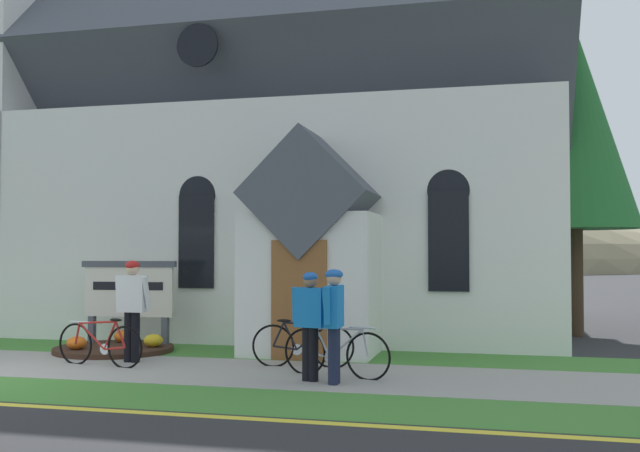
{
  "coord_description": "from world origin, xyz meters",
  "views": [
    {
      "loc": [
        7.88,
        -9.28,
        1.91
      ],
      "look_at": [
        4.84,
        3.15,
        2.35
      ],
      "focal_mm": 40.9,
      "sensor_mm": 36.0,
      "label": 1
    }
  ],
  "objects_px": {
    "bicycle_yellow": "(100,344)",
    "bicycle_green": "(302,345)",
    "cyclist_in_yellow_jersey": "(310,318)",
    "church_sign": "(129,291)",
    "cyclist_in_orange_jersey": "(132,302)",
    "bicycle_orange": "(335,352)",
    "cyclist_in_red_jersey": "(334,317)",
    "roadside_conifer": "(574,125)"
  },
  "relations": [
    {
      "from": "cyclist_in_red_jersey",
      "to": "cyclist_in_yellow_jersey",
      "type": "distance_m",
      "value": 0.42
    },
    {
      "from": "roadside_conifer",
      "to": "cyclist_in_red_jersey",
      "type": "bearing_deg",
      "value": -119.46
    },
    {
      "from": "church_sign",
      "to": "cyclist_in_yellow_jersey",
      "type": "bearing_deg",
      "value": -31.47
    },
    {
      "from": "bicycle_yellow",
      "to": "church_sign",
      "type": "bearing_deg",
      "value": 106.87
    },
    {
      "from": "bicycle_green",
      "to": "bicycle_orange",
      "type": "bearing_deg",
      "value": -47.02
    },
    {
      "from": "bicycle_orange",
      "to": "roadside_conifer",
      "type": "xyz_separation_m",
      "value": [
        4.1,
        6.44,
        4.38
      ]
    },
    {
      "from": "church_sign",
      "to": "cyclist_in_orange_jersey",
      "type": "distance_m",
      "value": 1.93
    },
    {
      "from": "bicycle_orange",
      "to": "bicycle_green",
      "type": "relative_size",
      "value": 1.03
    },
    {
      "from": "bicycle_yellow",
      "to": "cyclist_in_yellow_jersey",
      "type": "bearing_deg",
      "value": -8.37
    },
    {
      "from": "cyclist_in_orange_jersey",
      "to": "roadside_conifer",
      "type": "distance_m",
      "value": 10.45
    },
    {
      "from": "cyclist_in_orange_jersey",
      "to": "cyclist_in_red_jersey",
      "type": "bearing_deg",
      "value": -17.02
    },
    {
      "from": "bicycle_yellow",
      "to": "cyclist_in_yellow_jersey",
      "type": "height_order",
      "value": "cyclist_in_yellow_jersey"
    },
    {
      "from": "bicycle_yellow",
      "to": "cyclist_in_yellow_jersey",
      "type": "relative_size",
      "value": 1.08
    },
    {
      "from": "bicycle_yellow",
      "to": "bicycle_green",
      "type": "height_order",
      "value": "bicycle_yellow"
    },
    {
      "from": "cyclist_in_red_jersey",
      "to": "roadside_conifer",
      "type": "height_order",
      "value": "roadside_conifer"
    },
    {
      "from": "cyclist_in_yellow_jersey",
      "to": "cyclist_in_red_jersey",
      "type": "bearing_deg",
      "value": -20.28
    },
    {
      "from": "church_sign",
      "to": "bicycle_green",
      "type": "relative_size",
      "value": 1.15
    },
    {
      "from": "cyclist_in_yellow_jersey",
      "to": "roadside_conifer",
      "type": "relative_size",
      "value": 0.22
    },
    {
      "from": "bicycle_orange",
      "to": "bicycle_yellow",
      "type": "xyz_separation_m",
      "value": [
        -4.02,
        0.09,
        -0.01
      ]
    },
    {
      "from": "roadside_conifer",
      "to": "bicycle_yellow",
      "type": "bearing_deg",
      "value": -141.95
    },
    {
      "from": "church_sign",
      "to": "cyclist_in_yellow_jersey",
      "type": "relative_size",
      "value": 1.22
    },
    {
      "from": "cyclist_in_red_jersey",
      "to": "cyclist_in_yellow_jersey",
      "type": "bearing_deg",
      "value": 159.72
    },
    {
      "from": "bicycle_green",
      "to": "roadside_conifer",
      "type": "distance_m",
      "value": 8.64
    },
    {
      "from": "bicycle_orange",
      "to": "cyclist_in_red_jersey",
      "type": "distance_m",
      "value": 0.85
    },
    {
      "from": "bicycle_orange",
      "to": "roadside_conifer",
      "type": "bearing_deg",
      "value": 57.54
    },
    {
      "from": "church_sign",
      "to": "bicycle_orange",
      "type": "xyz_separation_m",
      "value": [
        4.67,
        -2.23,
        -0.74
      ]
    },
    {
      "from": "church_sign",
      "to": "cyclist_in_red_jersey",
      "type": "height_order",
      "value": "church_sign"
    },
    {
      "from": "bicycle_orange",
      "to": "bicycle_yellow",
      "type": "relative_size",
      "value": 1.02
    },
    {
      "from": "bicycle_orange",
      "to": "cyclist_in_orange_jersey",
      "type": "distance_m",
      "value": 3.79
    },
    {
      "from": "church_sign",
      "to": "cyclist_in_yellow_jersey",
      "type": "xyz_separation_m",
      "value": [
        4.39,
        -2.69,
        -0.18
      ]
    },
    {
      "from": "bicycle_orange",
      "to": "cyclist_in_orange_jersey",
      "type": "height_order",
      "value": "cyclist_in_orange_jersey"
    },
    {
      "from": "bicycle_orange",
      "to": "cyclist_in_yellow_jersey",
      "type": "relative_size",
      "value": 1.09
    },
    {
      "from": "bicycle_orange",
      "to": "cyclist_in_yellow_jersey",
      "type": "xyz_separation_m",
      "value": [
        -0.27,
        -0.46,
        0.55
      ]
    },
    {
      "from": "church_sign",
      "to": "cyclist_in_red_jersey",
      "type": "bearing_deg",
      "value": -30.64
    },
    {
      "from": "bicycle_orange",
      "to": "cyclist_in_yellow_jersey",
      "type": "distance_m",
      "value": 0.77
    },
    {
      "from": "church_sign",
      "to": "cyclist_in_yellow_jersey",
      "type": "height_order",
      "value": "church_sign"
    },
    {
      "from": "bicycle_orange",
      "to": "cyclist_in_yellow_jersey",
      "type": "height_order",
      "value": "cyclist_in_yellow_jersey"
    },
    {
      "from": "bicycle_green",
      "to": "roadside_conifer",
      "type": "bearing_deg",
      "value": 49.5
    },
    {
      "from": "cyclist_in_red_jersey",
      "to": "cyclist_in_yellow_jersey",
      "type": "xyz_separation_m",
      "value": [
        -0.39,
        0.14,
        -0.03
      ]
    },
    {
      "from": "bicycle_green",
      "to": "roadside_conifer",
      "type": "xyz_separation_m",
      "value": [
        4.83,
        5.66,
        4.39
      ]
    },
    {
      "from": "bicycle_yellow",
      "to": "cyclist_in_orange_jersey",
      "type": "height_order",
      "value": "cyclist_in_orange_jersey"
    },
    {
      "from": "bicycle_yellow",
      "to": "bicycle_green",
      "type": "bearing_deg",
      "value": 11.97
    }
  ]
}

